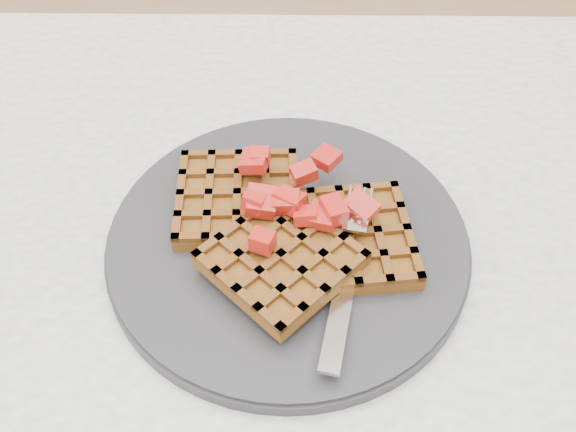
{
  "coord_description": "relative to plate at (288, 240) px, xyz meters",
  "views": [
    {
      "loc": [
        -0.11,
        -0.32,
        1.19
      ],
      "look_at": [
        -0.11,
        0.03,
        0.79
      ],
      "focal_mm": 40.0,
      "sensor_mm": 36.0,
      "label": 1
    }
  ],
  "objects": [
    {
      "name": "strawberry_pile",
      "position": [
        0.0,
        0.0,
        0.05
      ],
      "size": [
        0.15,
        0.15,
        0.02
      ],
      "primitive_type": null,
      "color": "#960C09",
      "rests_on": "waffles"
    },
    {
      "name": "plate",
      "position": [
        0.0,
        0.0,
        0.0
      ],
      "size": [
        0.31,
        0.31,
        0.02
      ],
      "primitive_type": "cylinder",
      "color": "#242426",
      "rests_on": "table"
    },
    {
      "name": "fork",
      "position": [
        0.05,
        -0.04,
        0.02
      ],
      "size": [
        0.06,
        0.18,
        0.02
      ],
      "primitive_type": null,
      "rotation": [
        0.0,
        0.0,
        -0.19
      ],
      "color": "silver",
      "rests_on": "plate"
    },
    {
      "name": "table",
      "position": [
        0.11,
        -0.03,
        -0.12
      ],
      "size": [
        1.2,
        0.8,
        0.75
      ],
      "color": "white",
      "rests_on": "ground"
    },
    {
      "name": "waffles",
      "position": [
        0.0,
        -0.0,
        0.02
      ],
      "size": [
        0.21,
        0.2,
        0.03
      ],
      "color": "brown",
      "rests_on": "plate"
    }
  ]
}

